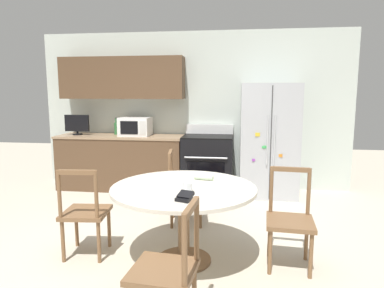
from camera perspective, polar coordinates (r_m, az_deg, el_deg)
ground_plane at (r=3.59m, az=-5.60°, el=-17.91°), size 14.00×14.00×0.00m
back_wall at (r=5.82m, az=-2.85°, el=6.97°), size 5.20×0.44×2.60m
kitchen_counter at (r=5.86m, az=-11.64°, el=-2.94°), size 2.09×0.64×0.90m
refrigerator at (r=5.44m, az=12.67°, el=0.61°), size 0.87×0.71×1.74m
oven_range at (r=5.53m, az=2.63°, el=-3.27°), size 0.79×0.68×1.08m
microwave at (r=5.71m, az=-9.42°, el=2.89°), size 0.49×0.39×0.30m
countertop_tv at (r=6.04m, az=-18.62°, el=3.18°), size 0.41×0.16×0.34m
counter_bottle at (r=5.92m, az=-12.52°, el=2.61°), size 0.07×0.07×0.29m
dining_table at (r=3.23m, az=-1.40°, el=-9.17°), size 1.35×1.35×0.73m
dining_chair_right at (r=3.34m, az=15.99°, el=-12.15°), size 0.45×0.45×0.90m
dining_chair_left at (r=3.56m, az=-17.41°, el=-10.93°), size 0.46×0.46×0.90m
dining_chair_far at (r=4.22m, az=-1.40°, el=-7.46°), size 0.47×0.47×0.90m
dining_chair_near at (r=2.40m, az=-4.11°, el=-20.35°), size 0.46×0.46×0.90m
candle_glass at (r=3.02m, az=-0.76°, el=-7.31°), size 0.08×0.08×0.08m
folded_napkin at (r=3.43m, az=1.96°, el=-5.58°), size 0.20×0.08×0.05m
wallet at (r=2.79m, az=-1.21°, el=-8.84°), size 0.15×0.16×0.07m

